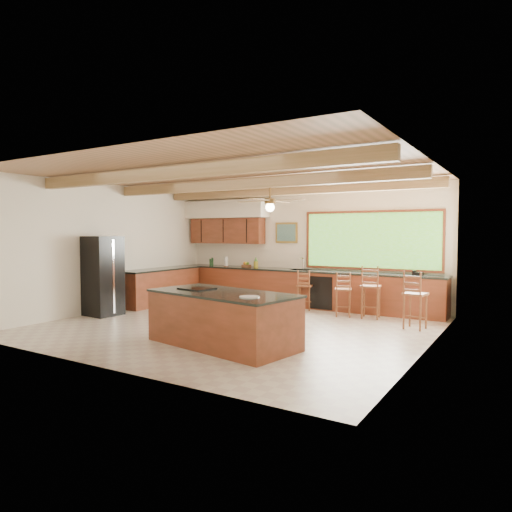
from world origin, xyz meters
The scene contains 9 objects.
ground centered at (0.00, 0.00, 0.00)m, with size 7.20×7.20×0.00m, color beige.
room_shell centered at (-0.17, 0.65, 2.21)m, with size 7.27×6.54×3.02m.
counter_run centered at (-0.82, 2.52, 0.46)m, with size 7.12×3.10×1.22m.
island centered at (0.67, -1.37, 0.44)m, with size 2.70×1.61×0.90m.
refrigerator centered at (-3.22, -0.53, 0.89)m, with size 0.73×0.71×1.77m.
bar_stool_a centered at (0.35, 2.40, 0.57)m, with size 0.42×0.42×0.97m.
bar_stool_b centered at (1.44, 2.08, 0.59)m, with size 0.47×0.47×1.00m.
bar_stool_c centered at (3.09, 1.54, 0.66)m, with size 0.45×0.45×1.12m.
bar_stool_d centered at (2.02, 2.17, 0.68)m, with size 0.48×0.48×1.15m.
Camera 1 is at (5.02, -7.42, 1.87)m, focal length 32.00 mm.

